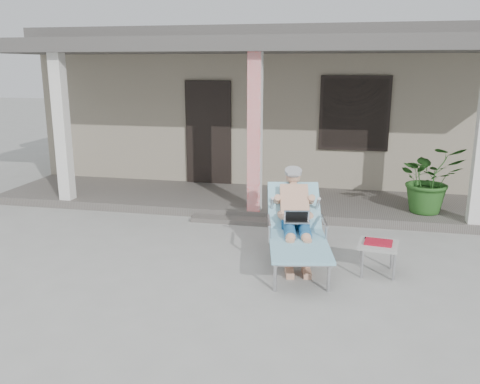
# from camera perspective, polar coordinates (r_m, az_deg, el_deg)

# --- Properties ---
(ground) EXTENTS (60.00, 60.00, 0.00)m
(ground) POSITION_cam_1_polar(r_m,az_deg,el_deg) (6.73, -1.73, -8.23)
(ground) COLOR #9E9E99
(ground) RESTS_ON ground
(house) EXTENTS (10.40, 5.40, 3.30)m
(house) POSITION_cam_1_polar(r_m,az_deg,el_deg) (12.66, 5.30, 10.03)
(house) COLOR #9F977E
(house) RESTS_ON ground
(porch_deck) EXTENTS (10.00, 2.00, 0.15)m
(porch_deck) POSITION_cam_1_polar(r_m,az_deg,el_deg) (9.50, 2.55, -1.05)
(porch_deck) COLOR #605B56
(porch_deck) RESTS_ON ground
(porch_overhang) EXTENTS (10.00, 2.30, 2.85)m
(porch_overhang) POSITION_cam_1_polar(r_m,az_deg,el_deg) (9.11, 2.69, 15.56)
(porch_overhang) COLOR silver
(porch_overhang) RESTS_ON porch_deck
(porch_step) EXTENTS (2.00, 0.30, 0.07)m
(porch_step) POSITION_cam_1_polar(r_m,az_deg,el_deg) (8.42, 1.25, -3.30)
(porch_step) COLOR #605B56
(porch_step) RESTS_ON ground
(lounger) EXTENTS (1.04, 1.97, 1.24)m
(lounger) POSITION_cam_1_polar(r_m,az_deg,el_deg) (6.65, 6.38, -1.61)
(lounger) COLOR #B7B7BC
(lounger) RESTS_ON ground
(side_table) EXTENTS (0.53, 0.53, 0.43)m
(side_table) POSITION_cam_1_polar(r_m,az_deg,el_deg) (6.59, 15.26, -5.90)
(side_table) COLOR #A4A49F
(side_table) RESTS_ON ground
(potted_palm) EXTENTS (1.19, 1.08, 1.14)m
(potted_palm) POSITION_cam_1_polar(r_m,az_deg,el_deg) (8.97, 20.51, 1.41)
(potted_palm) COLOR #26591E
(potted_palm) RESTS_ON porch_deck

